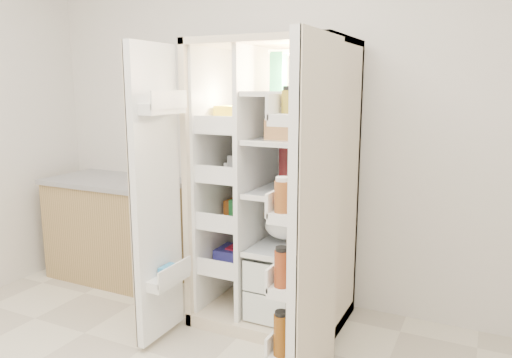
% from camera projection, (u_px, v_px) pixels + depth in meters
% --- Properties ---
extents(wall_back, '(4.00, 0.02, 2.70)m').
position_uv_depth(wall_back, '(286.00, 111.00, 3.38)').
color(wall_back, silver).
rests_on(wall_back, floor).
extents(refrigerator, '(0.92, 0.70, 1.80)m').
position_uv_depth(refrigerator, '(279.00, 208.00, 3.14)').
color(refrigerator, beige).
rests_on(refrigerator, floor).
extents(freezer_door, '(0.15, 0.40, 1.72)m').
position_uv_depth(freezer_door, '(157.00, 197.00, 2.80)').
color(freezer_door, white).
rests_on(freezer_door, floor).
extents(fridge_door, '(0.17, 0.58, 1.72)m').
position_uv_depth(fridge_door, '(311.00, 225.00, 2.31)').
color(fridge_door, white).
rests_on(fridge_door, floor).
extents(kitchen_counter, '(1.11, 0.59, 0.81)m').
position_uv_depth(kitchen_counter, '(119.00, 229.00, 3.87)').
color(kitchen_counter, '#A78753').
rests_on(kitchen_counter, floor).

